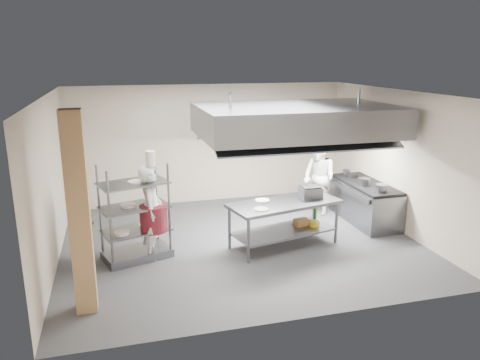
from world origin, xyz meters
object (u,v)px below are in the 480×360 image
object	(u,v)px
pass_rack	(135,212)
griddle	(310,192)
cooking_range	(365,203)
chef_plating	(83,220)
stockpot	(364,182)
island	(284,224)
chef_head	(151,212)
chef_line	(319,177)

from	to	relation	value
pass_rack	griddle	distance (m)	3.49
cooking_range	chef_plating	bearing A→B (deg)	-174.68
pass_rack	stockpot	world-z (taller)	pass_rack
griddle	stockpot	xyz separation A→B (m)	(1.52, 0.54, -0.03)
island	chef_plating	world-z (taller)	chef_plating
pass_rack	stockpot	distance (m)	5.04
island	cooking_range	bearing A→B (deg)	7.69
chef_head	griddle	xyz separation A→B (m)	(3.19, 0.04, 0.12)
island	cooking_range	distance (m)	2.45
chef_plating	stockpot	size ratio (longest dim) A/B	6.57
pass_rack	chef_plating	size ratio (longest dim) A/B	1.15
chef_plating	island	bearing A→B (deg)	91.32
cooking_range	griddle	size ratio (longest dim) A/B	4.78
chef_line	stockpot	bearing A→B (deg)	14.50
island	griddle	world-z (taller)	griddle
chef_plating	stockpot	xyz separation A→B (m)	(5.93, 0.40, 0.19)
chef_plating	pass_rack	bearing A→B (deg)	87.23
island	chef_line	bearing A→B (deg)	34.83
island	chef_line	xyz separation A→B (m)	(1.48, 1.65, 0.43)
chef_head	island	bearing A→B (deg)	-82.21
pass_rack	chef_head	xyz separation A→B (m)	(0.30, -0.04, -0.02)
chef_plating	griddle	xyz separation A→B (m)	(4.41, -0.14, 0.22)
pass_rack	stockpot	size ratio (longest dim) A/B	7.54
griddle	cooking_range	bearing A→B (deg)	22.35
island	pass_rack	distance (m)	2.90
cooking_range	island	bearing A→B (deg)	-159.20
griddle	island	bearing A→B (deg)	-165.91
pass_rack	griddle	size ratio (longest dim) A/B	4.33
chef_line	stockpot	world-z (taller)	chef_line
stockpot	chef_head	bearing A→B (deg)	-172.96
griddle	pass_rack	bearing A→B (deg)	179.39
chef_line	griddle	world-z (taller)	chef_line
island	griddle	distance (m)	0.85
pass_rack	cooking_range	world-z (taller)	pass_rack
island	stockpot	bearing A→B (deg)	4.98
cooking_range	chef_plating	size ratio (longest dim) A/B	1.27
cooking_range	chef_line	distance (m)	1.21
island	chef_head	distance (m)	2.60
pass_rack	chef_head	bearing A→B (deg)	-25.62
island	cooking_range	size ratio (longest dim) A/B	1.10
chef_plating	griddle	bearing A→B (deg)	94.07
griddle	stockpot	bearing A→B (deg)	18.83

